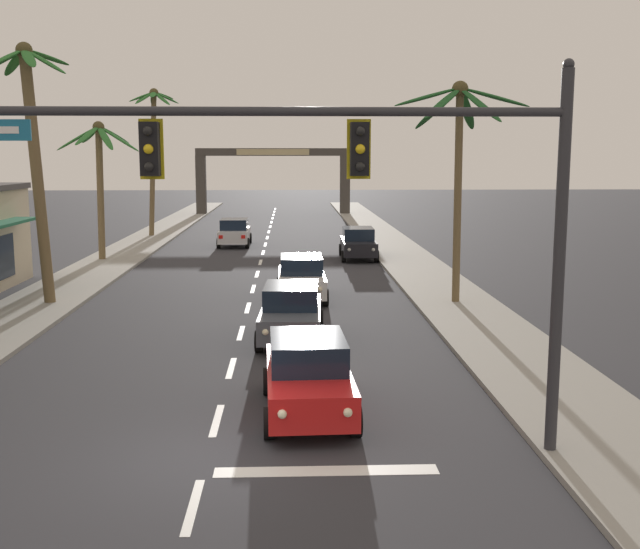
{
  "coord_description": "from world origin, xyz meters",
  "views": [
    {
      "loc": [
        1.59,
        -13.49,
        5.57
      ],
      "look_at": [
        2.42,
        8.0,
        2.2
      ],
      "focal_mm": 42.91,
      "sensor_mm": 36.0,
      "label": 1
    }
  ],
  "objects": [
    {
      "name": "palm_right_second",
      "position": [
        7.69,
        14.41,
        6.2
      ],
      "size": [
        4.95,
        4.12,
        8.21
      ],
      "color": "brown",
      "rests_on": "ground"
    },
    {
      "name": "sedan_lead_at_stop_bar",
      "position": [
        1.95,
        2.51,
        0.85
      ],
      "size": [
        2.07,
        4.5,
        1.68
      ],
      "color": "red",
      "rests_on": "ground"
    },
    {
      "name": "palm_left_third",
      "position": [
        -8.28,
        26.88,
        5.2
      ],
      "size": [
        4.31,
        4.39,
        7.29
      ],
      "color": "brown",
      "rests_on": "ground"
    },
    {
      "name": "sidewalk_right",
      "position": [
        7.8,
        20.0,
        0.07
      ],
      "size": [
        3.2,
        110.0,
        0.14
      ],
      "primitive_type": "cube",
      "color": "gray",
      "rests_on": "ground"
    },
    {
      "name": "sedan_fifth_in_queue",
      "position": [
        2.0,
        15.87,
        0.85
      ],
      "size": [
        1.97,
        4.46,
        1.68
      ],
      "color": "silver",
      "rests_on": "ground"
    },
    {
      "name": "palm_left_second",
      "position": [
        -7.69,
        14.89,
        6.13
      ],
      "size": [
        3.31,
        3.03,
        9.54
      ],
      "color": "brown",
      "rests_on": "ground"
    },
    {
      "name": "sedan_parked_nearest_kerb",
      "position": [
        5.25,
        27.52,
        0.85
      ],
      "size": [
        2.01,
        4.47,
        1.68
      ],
      "color": "black",
      "rests_on": "ground"
    },
    {
      "name": "sedan_third_in_queue",
      "position": [
        1.59,
        9.19,
        0.85
      ],
      "size": [
        2.09,
        4.51,
        1.68
      ],
      "color": "#4C515B",
      "rests_on": "ground"
    },
    {
      "name": "town_gateway_arch",
      "position": [
        0.0,
        58.6,
        4.03
      ],
      "size": [
        14.37,
        0.9,
        6.19
      ],
      "color": "#423D38",
      "rests_on": "ground"
    },
    {
      "name": "lane_markings",
      "position": [
        0.44,
        19.29,
        0.0
      ],
      "size": [
        4.28,
        86.52,
        0.01
      ],
      "color": "silver",
      "rests_on": "ground"
    },
    {
      "name": "sidewalk_left",
      "position": [
        -7.8,
        20.0,
        0.07
      ],
      "size": [
        3.2,
        110.0,
        0.14
      ],
      "primitive_type": "cube",
      "color": "gray",
      "rests_on": "ground"
    },
    {
      "name": "palm_left_farthest",
      "position": [
        -7.57,
        38.9,
        7.03
      ],
      "size": [
        3.31,
        3.34,
        9.96
      ],
      "color": "brown",
      "rests_on": "ground"
    },
    {
      "name": "ground_plane",
      "position": [
        0.0,
        0.0,
        0.0
      ],
      "size": [
        220.0,
        220.0,
        0.0
      ],
      "primitive_type": "plane",
      "color": "#2D2D33"
    },
    {
      "name": "traffic_signal_mast",
      "position": [
        2.96,
        -0.07,
        5.06
      ],
      "size": [
        11.3,
        0.41,
        7.22
      ],
      "color": "#2D2D33",
      "rests_on": "ground"
    },
    {
      "name": "sedan_oncoming_far",
      "position": [
        -1.87,
        33.71,
        0.85
      ],
      "size": [
        1.95,
        4.45,
        1.68
      ],
      "color": "silver",
      "rests_on": "ground"
    }
  ]
}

